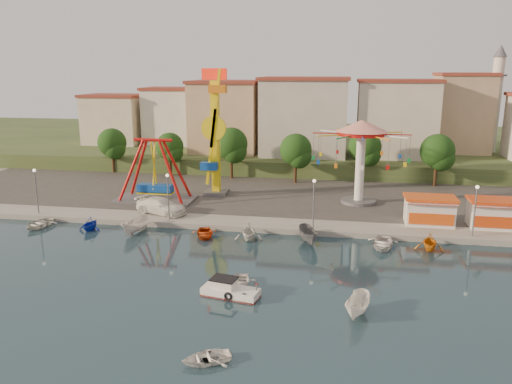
% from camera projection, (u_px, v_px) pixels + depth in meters
% --- Properties ---
extents(ground, '(200.00, 200.00, 0.00)m').
position_uv_depth(ground, '(208.00, 276.00, 42.02)').
color(ground, '#132935').
rests_on(ground, ground).
extents(quay_deck, '(200.00, 100.00, 0.60)m').
position_uv_depth(quay_deck, '(289.00, 154.00, 101.24)').
color(quay_deck, '#9E998E').
rests_on(quay_deck, ground).
extents(asphalt_pad, '(90.00, 28.00, 0.01)m').
position_uv_depth(asphalt_pad, '(264.00, 188.00, 70.56)').
color(asphalt_pad, '#4C4944').
rests_on(asphalt_pad, quay_deck).
extents(hill_terrace, '(200.00, 60.00, 3.00)m').
position_uv_depth(hill_terrace, '(292.00, 144.00, 105.74)').
color(hill_terrace, '#384C26').
rests_on(hill_terrace, ground).
extents(pirate_ship_ride, '(10.00, 5.00, 8.00)m').
position_uv_depth(pirate_ship_ride, '(154.00, 171.00, 63.16)').
color(pirate_ship_ride, '#59595E').
rests_on(pirate_ship_ride, quay_deck).
extents(kamikaze_tower, '(3.36, 3.10, 16.50)m').
position_uv_depth(kamikaze_tower, '(215.00, 135.00, 65.02)').
color(kamikaze_tower, '#59595E').
rests_on(kamikaze_tower, quay_deck).
extents(wave_swinger, '(11.60, 11.60, 10.40)m').
position_uv_depth(wave_swinger, '(361.00, 143.00, 61.09)').
color(wave_swinger, '#59595E').
rests_on(wave_swinger, quay_deck).
extents(booth_left, '(5.40, 3.78, 3.08)m').
position_uv_depth(booth_left, '(429.00, 210.00, 53.85)').
color(booth_left, white).
rests_on(booth_left, quay_deck).
extents(booth_mid, '(5.40, 3.78, 3.08)m').
position_uv_depth(booth_mid, '(494.00, 213.00, 52.74)').
color(booth_mid, white).
rests_on(booth_mid, quay_deck).
extents(lamp_post_0, '(0.14, 0.14, 5.00)m').
position_uv_depth(lamp_post_0, '(37.00, 192.00, 57.75)').
color(lamp_post_0, '#59595E').
rests_on(lamp_post_0, quay_deck).
extents(lamp_post_1, '(0.14, 0.14, 5.00)m').
position_uv_depth(lamp_post_1, '(168.00, 198.00, 55.06)').
color(lamp_post_1, '#59595E').
rests_on(lamp_post_1, quay_deck).
extents(lamp_post_2, '(0.14, 0.14, 5.00)m').
position_uv_depth(lamp_post_2, '(314.00, 205.00, 52.36)').
color(lamp_post_2, '#59595E').
rests_on(lamp_post_2, quay_deck).
extents(lamp_post_3, '(0.14, 0.14, 5.00)m').
position_uv_depth(lamp_post_3, '(475.00, 212.00, 49.67)').
color(lamp_post_3, '#59595E').
rests_on(lamp_post_3, quay_deck).
extents(tree_0, '(4.60, 4.60, 7.19)m').
position_uv_depth(tree_0, '(112.00, 143.00, 80.45)').
color(tree_0, '#382314').
rests_on(tree_0, quay_deck).
extents(tree_1, '(4.35, 4.35, 6.80)m').
position_uv_depth(tree_1, '(170.00, 147.00, 78.13)').
color(tree_1, '#382314').
rests_on(tree_1, quay_deck).
extents(tree_2, '(5.02, 5.02, 7.85)m').
position_uv_depth(tree_2, '(231.00, 144.00, 75.86)').
color(tree_2, '#382314').
rests_on(tree_2, quay_deck).
extents(tree_3, '(4.68, 4.68, 7.32)m').
position_uv_depth(tree_3, '(296.00, 150.00, 72.88)').
color(tree_3, '#382314').
rests_on(tree_3, quay_deck).
extents(tree_4, '(4.86, 4.86, 7.60)m').
position_uv_depth(tree_4, '(365.00, 147.00, 74.01)').
color(tree_4, '#382314').
rests_on(tree_4, quay_deck).
extents(tree_5, '(4.83, 4.83, 7.54)m').
position_uv_depth(tree_5, '(437.00, 151.00, 70.60)').
color(tree_5, '#382314').
rests_on(tree_5, quay_deck).
extents(building_0, '(9.26, 9.53, 11.87)m').
position_uv_depth(building_0, '(95.00, 115.00, 89.56)').
color(building_0, beige).
rests_on(building_0, hill_terrace).
extents(building_1, '(12.33, 9.01, 8.63)m').
position_uv_depth(building_1, '(169.00, 123.00, 93.00)').
color(building_1, silver).
rests_on(building_1, hill_terrace).
extents(building_2, '(11.95, 9.28, 11.23)m').
position_uv_depth(building_2, '(239.00, 116.00, 91.03)').
color(building_2, tan).
rests_on(building_2, hill_terrace).
extents(building_3, '(12.59, 10.50, 9.20)m').
position_uv_depth(building_3, '(313.00, 125.00, 85.93)').
color(building_3, beige).
rests_on(building_3, hill_terrace).
extents(building_4, '(10.75, 9.23, 9.24)m').
position_uv_depth(building_4, '(392.00, 125.00, 86.91)').
color(building_4, beige).
rests_on(building_4, hill_terrace).
extents(building_5, '(12.77, 10.96, 11.21)m').
position_uv_depth(building_5, '(476.00, 121.00, 82.65)').
color(building_5, tan).
rests_on(building_5, hill_terrace).
extents(minaret, '(2.80, 2.80, 18.00)m').
position_uv_depth(minaret, '(496.00, 96.00, 84.60)').
color(minaret, silver).
rests_on(minaret, hill_terrace).
extents(cabin_motorboat, '(4.64, 2.46, 1.55)m').
position_uv_depth(cabin_motorboat, '(229.00, 291.00, 38.25)').
color(cabin_motorboat, white).
rests_on(cabin_motorboat, ground).
extents(rowboat_a, '(2.77, 3.72, 0.74)m').
position_uv_depth(rowboat_a, '(238.00, 283.00, 39.75)').
color(rowboat_a, white).
rests_on(rowboat_a, ground).
extents(rowboat_b, '(3.64, 3.28, 0.62)m').
position_uv_depth(rowboat_b, '(206.00, 358.00, 29.59)').
color(rowboat_b, white).
rests_on(rowboat_b, ground).
extents(skiff, '(2.38, 4.03, 1.46)m').
position_uv_depth(skiff, '(358.00, 306.00, 35.14)').
color(skiff, white).
rests_on(skiff, ground).
extents(van, '(6.73, 4.38, 1.81)m').
position_uv_depth(van, '(161.00, 206.00, 57.99)').
color(van, white).
rests_on(van, quay_deck).
extents(moored_boat_0, '(3.19, 4.21, 0.82)m').
position_uv_depth(moored_boat_0, '(39.00, 224.00, 54.99)').
color(moored_boat_0, silver).
rests_on(moored_boat_0, ground).
extents(moored_boat_1, '(2.48, 2.85, 1.47)m').
position_uv_depth(moored_boat_1, '(90.00, 224.00, 53.88)').
color(moored_boat_1, '#142FAF').
rests_on(moored_boat_1, ground).
extents(moored_boat_2, '(2.69, 4.52, 1.64)m').
position_uv_depth(moored_boat_2, '(136.00, 226.00, 52.97)').
color(moored_boat_2, silver).
rests_on(moored_boat_2, ground).
extents(moored_boat_3, '(3.58, 4.26, 0.76)m').
position_uv_depth(moored_boat_3, '(205.00, 233.00, 51.81)').
color(moored_boat_3, '#BB3C0E').
rests_on(moored_boat_3, ground).
extents(moored_boat_4, '(3.34, 3.71, 1.73)m').
position_uv_depth(moored_boat_4, '(249.00, 231.00, 50.91)').
color(moored_boat_4, silver).
rests_on(moored_boat_4, ground).
extents(moored_boat_5, '(2.81, 4.51, 1.63)m').
position_uv_depth(moored_boat_5, '(308.00, 235.00, 49.89)').
color(moored_boat_5, slate).
rests_on(moored_boat_5, ground).
extents(moored_boat_6, '(3.52, 4.57, 0.88)m').
position_uv_depth(moored_boat_6, '(382.00, 243.00, 48.76)').
color(moored_boat_6, white).
rests_on(moored_boat_6, ground).
extents(moored_boat_7, '(3.02, 3.41, 1.66)m').
position_uv_depth(moored_boat_7, '(430.00, 242.00, 47.93)').
color(moored_boat_7, orange).
rests_on(moored_boat_7, ground).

